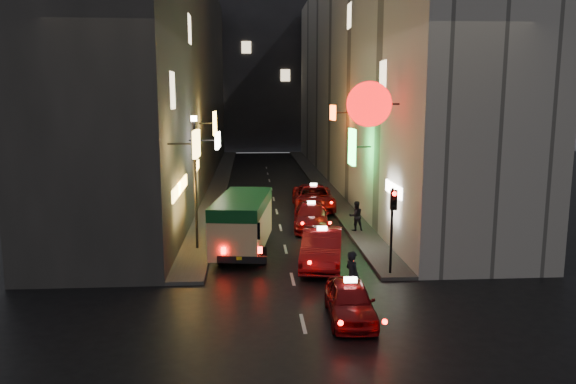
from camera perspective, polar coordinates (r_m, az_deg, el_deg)
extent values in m
cube|color=#3C3936|center=(47.51, -11.80, 11.57)|extent=(6.00, 52.00, 18.00)
cube|color=#EEBC53|center=(23.28, -9.29, 4.86)|extent=(0.18, 1.63, 1.10)
cube|color=white|center=(31.31, -7.15, 5.23)|extent=(0.18, 2.45, 0.84)
cube|color=gold|center=(37.77, -7.45, 6.93)|extent=(0.18, 1.36, 1.57)
cube|color=#EEBC53|center=(25.65, -11.29, -0.03)|extent=(0.10, 2.75, 0.55)
cube|color=gold|center=(27.84, -10.71, 0.74)|extent=(0.10, 3.48, 0.55)
cube|color=#EEBC53|center=(35.18, -9.29, 2.61)|extent=(0.10, 2.74, 0.55)
cube|color=#FFE5B2|center=(25.27, -11.66, 10.07)|extent=(0.06, 1.30, 1.60)
cube|color=#FFE5B2|center=(33.43, -9.98, 15.98)|extent=(0.06, 1.30, 1.60)
cube|color=#AEA89F|center=(48.06, 7.88, 11.66)|extent=(6.00, 52.00, 18.00)
cylinder|color=#F20A0A|center=(25.38, 8.25, 8.83)|extent=(2.01, 0.18, 2.01)
cube|color=#32FF4E|center=(31.09, 6.53, 4.57)|extent=(0.18, 1.40, 1.97)
cube|color=#F94A0C|center=(37.58, 4.58, 8.05)|extent=(0.18, 1.61, 0.98)
cube|color=white|center=(26.41, 10.70, 0.27)|extent=(0.10, 2.82, 0.55)
cube|color=#FFE5B2|center=(28.84, 9.62, 11.44)|extent=(0.06, 1.30, 1.60)
cube|color=#FFE5B2|center=(38.98, 6.25, 17.36)|extent=(0.06, 1.30, 1.60)
cube|color=#2E2E33|center=(79.15, -2.73, 12.35)|extent=(30.00, 10.00, 22.00)
cube|color=#454340|center=(47.66, -6.96, 0.93)|extent=(1.50, 52.00, 0.15)
cube|color=#454340|center=(47.95, 3.24, 1.04)|extent=(1.50, 52.00, 0.15)
cube|color=#CFB981|center=(26.27, -4.64, -2.98)|extent=(2.93, 6.31, 2.23)
cube|color=#0D431D|center=(26.09, -4.66, -1.14)|extent=(2.95, 6.33, 0.56)
cube|color=black|center=(26.52, -4.63, -2.37)|extent=(2.63, 3.90, 0.51)
cube|color=black|center=(23.62, -4.69, -6.84)|extent=(2.09, 0.46, 0.30)
cube|color=#FF0A05|center=(23.46, -6.57, -5.96)|extent=(0.18, 0.06, 0.28)
cube|color=#FF0A05|center=(23.44, -2.84, -5.92)|extent=(0.18, 0.06, 0.28)
cylinder|color=black|center=(28.44, -6.46, -4.34)|extent=(0.22, 0.77, 0.77)
cylinder|color=black|center=(24.66, -2.45, -6.47)|extent=(0.22, 0.77, 0.77)
imported|color=maroon|center=(18.79, 6.33, -10.63)|extent=(2.06, 4.67, 1.46)
cube|color=white|center=(18.52, 6.37, -8.24)|extent=(0.43, 0.20, 0.16)
sphere|color=#FF0A05|center=(16.76, 5.37, -13.11)|extent=(0.16, 0.16, 0.16)
sphere|color=#FF0A05|center=(17.00, 9.80, -12.86)|extent=(0.16, 0.16, 0.16)
imported|color=maroon|center=(24.31, 3.47, -5.41)|extent=(3.32, 6.10, 1.84)
cube|color=white|center=(24.07, 3.49, -3.09)|extent=(0.44, 0.25, 0.16)
sphere|color=#FF0A05|center=(21.71, 2.21, -7.18)|extent=(0.16, 0.16, 0.16)
sphere|color=#FF0A05|center=(21.93, 6.47, -7.05)|extent=(0.16, 0.16, 0.16)
imported|color=maroon|center=(31.11, 2.39, -2.28)|extent=(2.50, 5.23, 1.61)
cube|color=white|center=(30.94, 2.40, -0.65)|extent=(0.43, 0.22, 0.16)
sphere|color=#FF0A05|center=(28.80, 1.47, -3.20)|extent=(0.16, 0.16, 0.16)
sphere|color=#FF0A05|center=(28.96, 4.29, -3.15)|extent=(0.16, 0.16, 0.16)
imported|color=maroon|center=(36.41, 2.60, -0.37)|extent=(2.51, 5.75, 1.80)
cube|color=white|center=(36.25, 2.61, 1.17)|extent=(0.43, 0.19, 0.16)
sphere|color=#FF0A05|center=(33.80, 1.74, -1.10)|extent=(0.16, 0.16, 0.16)
sphere|color=#FF0A05|center=(33.99, 4.43, -1.07)|extent=(0.16, 0.16, 0.16)
imported|color=black|center=(20.29, 6.55, -8.16)|extent=(0.69, 0.81, 2.08)
imported|color=black|center=(30.19, 6.92, -2.23)|extent=(0.75, 0.55, 1.81)
cylinder|color=black|center=(22.99, 10.47, -3.91)|extent=(0.10, 0.10, 3.50)
cube|color=black|center=(22.56, 10.68, -0.80)|extent=(0.26, 0.18, 0.80)
sphere|color=#FF0A05|center=(22.40, 10.77, -0.18)|extent=(0.18, 0.18, 0.18)
sphere|color=black|center=(22.45, 10.75, -0.85)|extent=(0.17, 0.17, 0.17)
sphere|color=black|center=(22.50, 10.73, -1.53)|extent=(0.17, 0.17, 0.17)
cylinder|color=black|center=(26.49, -9.37, 0.66)|extent=(0.12, 0.12, 6.00)
cylinder|color=#FFE5BF|center=(26.19, -9.55, 7.38)|extent=(0.28, 0.28, 0.25)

